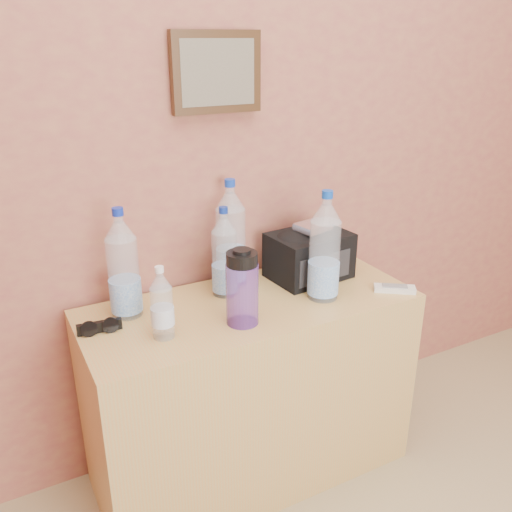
# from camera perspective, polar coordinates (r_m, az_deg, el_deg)

# --- Properties ---
(picture_frame) EXTENTS (0.30, 0.03, 0.25)m
(picture_frame) POSITION_cam_1_polar(r_m,az_deg,el_deg) (1.80, -4.17, 18.72)
(picture_frame) COLOR #382311
(picture_frame) RESTS_ON room_shell
(dresser) EXTENTS (1.11, 0.46, 0.69)m
(dresser) POSITION_cam_1_polar(r_m,az_deg,el_deg) (1.97, -0.56, -13.92)
(dresser) COLOR tan
(dresser) RESTS_ON ground
(pet_large_a) EXTENTS (0.09, 0.09, 0.35)m
(pet_large_a) POSITION_cam_1_polar(r_m,az_deg,el_deg) (1.70, -13.79, -1.36)
(pet_large_a) COLOR silver
(pet_large_a) RESTS_ON dresser
(pet_large_b) EXTENTS (0.08, 0.08, 0.31)m
(pet_large_b) POSITION_cam_1_polar(r_m,az_deg,el_deg) (1.80, -3.34, -0.06)
(pet_large_b) COLOR silver
(pet_large_b) RESTS_ON dresser
(pet_large_c) EXTENTS (0.10, 0.10, 0.38)m
(pet_large_c) POSITION_cam_1_polar(r_m,az_deg,el_deg) (1.87, -2.66, 1.85)
(pet_large_c) COLOR #C8E0F8
(pet_large_c) RESTS_ON dresser
(pet_large_d) EXTENTS (0.10, 0.10, 0.37)m
(pet_large_d) POSITION_cam_1_polar(r_m,az_deg,el_deg) (1.78, 7.22, 0.43)
(pet_large_d) COLOR #CAF0FF
(pet_large_d) RESTS_ON dresser
(pet_small) EXTENTS (0.06, 0.06, 0.22)m
(pet_small) POSITION_cam_1_polar(r_m,az_deg,el_deg) (1.58, -9.87, -5.28)
(pet_small) COLOR silver
(pet_small) RESTS_ON dresser
(nalgene_bottle) EXTENTS (0.10, 0.10, 0.24)m
(nalgene_bottle) POSITION_cam_1_polar(r_m,az_deg,el_deg) (1.62, -1.46, -3.32)
(nalgene_bottle) COLOR #6A39A6
(nalgene_bottle) RESTS_ON dresser
(sunglasses) EXTENTS (0.14, 0.06, 0.03)m
(sunglasses) POSITION_cam_1_polar(r_m,az_deg,el_deg) (1.68, -16.16, -7.18)
(sunglasses) COLOR black
(sunglasses) RESTS_ON dresser
(ac_remote) EXTENTS (0.14, 0.12, 0.02)m
(ac_remote) POSITION_cam_1_polar(r_m,az_deg,el_deg) (1.92, 14.39, -3.36)
(ac_remote) COLOR silver
(ac_remote) RESTS_ON dresser
(toiletry_bag) EXTENTS (0.29, 0.22, 0.19)m
(toiletry_bag) POSITION_cam_1_polar(r_m,az_deg,el_deg) (1.95, 5.62, 0.36)
(toiletry_bag) COLOR black
(toiletry_bag) RESTS_ON dresser
(foil_packet) EXTENTS (0.13, 0.11, 0.02)m
(foil_packet) POSITION_cam_1_polar(r_m,az_deg,el_deg) (1.90, 5.99, 3.08)
(foil_packet) COLOR silver
(foil_packet) RESTS_ON toiletry_bag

